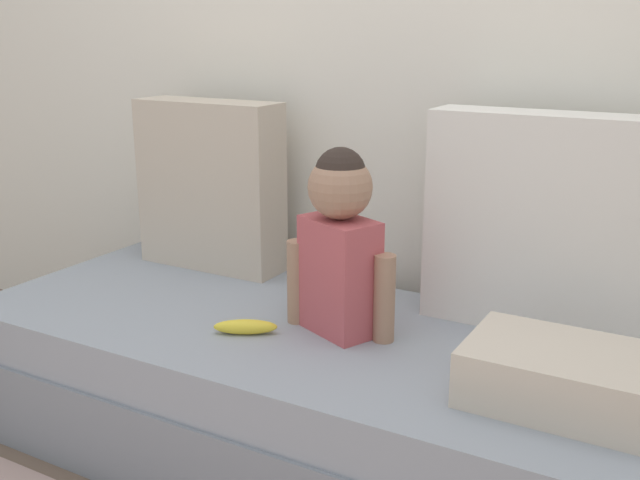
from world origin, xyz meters
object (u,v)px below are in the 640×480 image
throw_pillow_right (539,223)px  banana (245,327)px  throw_pillow_left (211,185)px  toddler (340,239)px  folded_blanket (560,376)px  couch (304,391)px

throw_pillow_right → banana: bearing=-146.0°
throw_pillow_left → banana: 0.67m
throw_pillow_right → toddler: 0.53m
throw_pillow_left → throw_pillow_right: throw_pillow_right is taller
throw_pillow_right → toddler: size_ratio=1.18×
throw_pillow_left → folded_blanket: bearing=-18.1°
couch → throw_pillow_left: size_ratio=3.54×
throw_pillow_left → throw_pillow_right: size_ratio=0.95×
toddler → throw_pillow_right: bearing=33.7°
couch → throw_pillow_right: size_ratio=3.35×
couch → throw_pillow_left: 0.79m
couch → throw_pillow_right: 0.79m
toddler → throw_pillow_left: bearing=155.6°
toddler → banana: 0.34m
couch → throw_pillow_right: throw_pillow_right is taller
folded_blanket → throw_pillow_right: bearing=111.9°
throw_pillow_right → toddler: (-0.44, -0.29, -0.03)m
throw_pillow_left → toddler: 0.71m
throw_pillow_right → banana: (-0.65, -0.44, -0.27)m
toddler → folded_blanket: (0.60, -0.12, -0.19)m
banana → folded_blanket: bearing=2.0°
banana → folded_blanket: 0.81m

